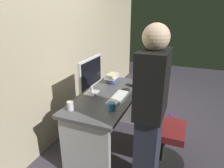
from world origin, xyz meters
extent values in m
plane|color=#3D3842|center=(0.00, 0.00, 0.00)|extent=(9.00, 9.00, 0.00)
cube|color=tan|center=(0.00, 0.77, 1.50)|extent=(6.40, 0.10, 3.00)
cube|color=#4C4C51|center=(0.00, 0.00, 0.71)|extent=(1.38, 0.64, 0.04)
cube|color=#B2B2B7|center=(-0.63, 0.00, 0.35)|extent=(0.06, 0.56, 0.69)
cube|color=#B2B2B7|center=(0.63, 0.00, 0.35)|extent=(0.06, 0.56, 0.69)
cylinder|color=black|center=(-0.08, -0.73, 0.01)|extent=(0.52, 0.52, 0.03)
cylinder|color=black|center=(-0.08, -0.73, 0.23)|extent=(0.05, 0.05, 0.39)
cube|color=maroon|center=(-0.08, -0.73, 0.46)|extent=(0.44, 0.44, 0.08)
cube|color=maroon|center=(-0.08, -0.54, 0.72)|extent=(0.40, 0.06, 0.44)
cube|color=#262838|center=(-0.50, -0.62, 0.42)|extent=(0.34, 0.20, 0.85)
cube|color=black|center=(-0.50, -0.62, 1.14)|extent=(0.40, 0.24, 0.58)
sphere|color=beige|center=(-0.50, -0.62, 1.53)|extent=(0.22, 0.22, 0.22)
cube|color=silver|center=(-0.04, 0.21, 0.74)|extent=(0.20, 0.14, 0.02)
cube|color=silver|center=(-0.04, 0.21, 0.79)|extent=(0.04, 0.03, 0.08)
cube|color=silver|center=(-0.04, 0.21, 1.01)|extent=(0.54, 0.03, 0.36)
cube|color=black|center=(-0.04, 0.20, 1.01)|extent=(0.50, 0.01, 0.32)
cube|color=white|center=(-0.05, -0.14, 0.74)|extent=(0.43, 0.13, 0.02)
ellipsoid|color=black|center=(0.22, -0.16, 0.75)|extent=(0.06, 0.10, 0.03)
cylinder|color=#3372B2|center=(-0.36, -0.19, 0.78)|extent=(0.08, 0.08, 0.09)
cylinder|color=silver|center=(-0.52, 0.21, 0.78)|extent=(0.07, 0.07, 0.10)
cube|color=#3359A5|center=(0.43, 0.12, 0.75)|extent=(0.18, 0.12, 0.02)
cube|color=#594C72|center=(0.43, 0.12, 0.78)|extent=(0.21, 0.14, 0.04)
cube|color=white|center=(0.43, 0.13, 0.82)|extent=(0.21, 0.15, 0.04)
cube|color=beige|center=(0.43, 0.12, 0.85)|extent=(0.22, 0.14, 0.03)
cube|color=black|center=(0.40, -0.16, 0.74)|extent=(0.12, 0.16, 0.01)
cube|color=#4C3356|center=(0.56, -0.74, 0.13)|extent=(0.34, 0.14, 0.26)
torus|color=#4C3356|center=(0.56, -0.74, 0.29)|extent=(0.18, 0.02, 0.18)
camera|label=1|loc=(-2.11, -0.90, 1.74)|focal=32.28mm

